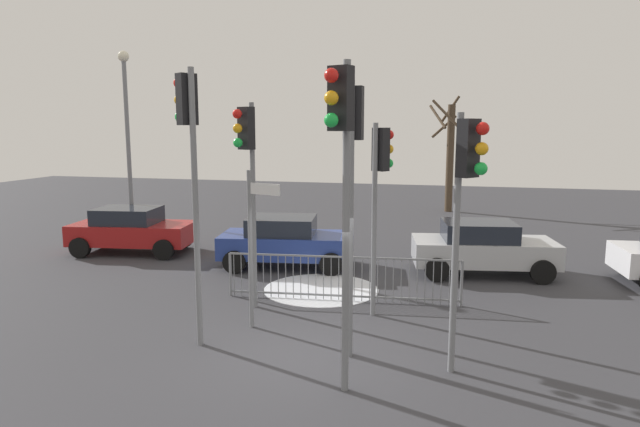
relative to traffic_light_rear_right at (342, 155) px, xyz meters
The scene contains 15 objects.
ground_plane 3.93m from the traffic_light_rear_right, 125.06° to the left, with size 60.00×60.00×0.00m, color #38383D.
traffic_light_rear_right is the anchor object (origin of this frame).
traffic_light_rear_left 2.13m from the traffic_light_rear_right, 32.29° to the left, with size 0.48×0.45×4.26m.
traffic_light_foreground_left 3.82m from the traffic_light_rear_right, 89.32° to the left, with size 0.44×0.49×4.12m.
traffic_light_mid_right 4.42m from the traffic_light_rear_right, 128.94° to the left, with size 0.40×0.53×4.55m.
traffic_light_foreground_right 3.33m from the traffic_light_rear_right, 156.57° to the left, with size 0.51×0.43×5.06m.
traffic_light_mid_left 1.56m from the traffic_light_rear_right, 94.54° to the left, with size 0.33×0.57×4.81m.
direction_sign_post 3.73m from the traffic_light_rear_right, 134.35° to the left, with size 0.75×0.30×3.20m.
pedestrian_guard_railing 5.50m from the traffic_light_rear_right, 101.11° to the left, with size 5.45×0.61×1.07m.
car_red_trailing 11.84m from the traffic_light_rear_right, 137.65° to the left, with size 4.00×2.36×1.47m.
car_silver_far 8.56m from the traffic_light_rear_right, 72.86° to the left, with size 4.02×2.41×1.47m.
car_blue_mid 8.36m from the traffic_light_rear_right, 113.45° to the left, with size 4.01×2.38×1.47m.
street_lamp 12.42m from the traffic_light_rear_right, 136.39° to the left, with size 0.36×0.36×6.47m.
bare_tree_left 19.28m from the traffic_light_rear_right, 86.27° to the left, with size 1.45×1.99×5.50m.
snow_patch_kerb 6.54m from the traffic_light_rear_right, 106.85° to the left, with size 2.88×2.88×0.01m, color white.
Camera 1 is at (2.46, -8.96, 4.04)m, focal length 30.91 mm.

